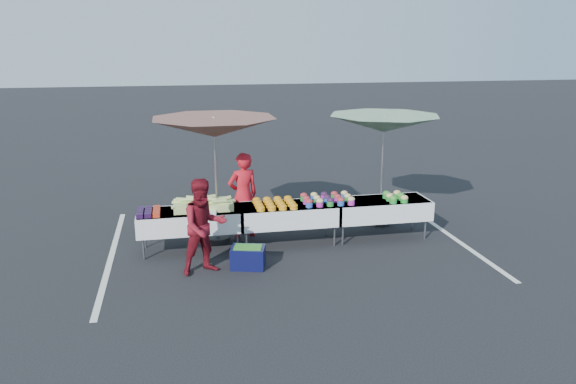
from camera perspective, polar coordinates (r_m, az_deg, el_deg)
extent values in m
plane|color=black|center=(10.61, 0.00, -5.22)|extent=(80.00, 80.00, 0.00)
cube|color=silver|center=(10.49, -17.49, -6.18)|extent=(0.10, 5.00, 0.00)
cube|color=silver|center=(11.64, 15.67, -3.93)|extent=(0.10, 5.00, 0.00)
cube|color=white|center=(10.19, -9.98, -1.99)|extent=(1.80, 0.75, 0.04)
cube|color=white|center=(10.24, -9.94, -2.85)|extent=(1.86, 0.81, 0.36)
cylinder|color=slate|center=(10.10, -14.46, -5.61)|extent=(0.04, 0.04, 0.39)
cylinder|color=slate|center=(10.65, -14.32, -4.51)|extent=(0.04, 0.04, 0.39)
cylinder|color=slate|center=(10.13, -5.13, -5.12)|extent=(0.04, 0.04, 0.39)
cylinder|color=slate|center=(10.68, -5.49, -4.04)|extent=(0.04, 0.04, 0.39)
cube|color=white|center=(10.38, 0.00, -1.44)|extent=(1.80, 0.75, 0.04)
cube|color=white|center=(10.42, 0.00, -2.28)|extent=(1.86, 0.81, 0.36)
cylinder|color=slate|center=(10.14, -4.23, -5.06)|extent=(0.04, 0.04, 0.39)
cylinder|color=slate|center=(10.70, -4.63, -3.99)|extent=(0.04, 0.04, 0.39)
cylinder|color=slate|center=(10.46, 4.74, -4.44)|extent=(0.04, 0.04, 0.39)
cylinder|color=slate|center=(11.00, 3.89, -3.44)|extent=(0.04, 0.04, 0.39)
cube|color=white|center=(10.87, 9.34, -0.88)|extent=(1.80, 0.75, 0.04)
cube|color=white|center=(10.91, 9.31, -1.69)|extent=(1.86, 0.81, 0.36)
cylinder|color=slate|center=(10.50, 5.58, -4.38)|extent=(0.04, 0.04, 0.39)
cylinder|color=slate|center=(11.04, 4.69, -3.38)|extent=(0.04, 0.04, 0.39)
cylinder|color=slate|center=(11.08, 13.74, -3.71)|extent=(0.04, 0.04, 0.39)
cylinder|color=slate|center=(11.59, 12.52, -2.80)|extent=(0.04, 0.04, 0.39)
cube|color=black|center=(9.94, -14.85, -2.36)|extent=(0.12, 0.12, 0.08)
cube|color=black|center=(10.07, -14.81, -2.12)|extent=(0.12, 0.12, 0.08)
cube|color=black|center=(10.20, -14.77, -1.89)|extent=(0.12, 0.12, 0.08)
cube|color=black|center=(10.34, -14.73, -1.67)|extent=(0.12, 0.12, 0.08)
cube|color=black|center=(9.93, -14.04, -2.32)|extent=(0.12, 0.12, 0.08)
cube|color=black|center=(10.06, -14.01, -2.08)|extent=(0.12, 0.12, 0.08)
cube|color=black|center=(10.19, -13.98, -1.86)|extent=(0.12, 0.12, 0.08)
cube|color=black|center=(10.33, -13.95, -1.63)|extent=(0.12, 0.12, 0.08)
cube|color=maroon|center=(9.92, -13.23, -2.28)|extent=(0.12, 0.12, 0.08)
cube|color=maroon|center=(10.05, -13.21, -2.04)|extent=(0.12, 0.12, 0.08)
cube|color=maroon|center=(10.19, -13.20, -1.82)|extent=(0.12, 0.12, 0.08)
cube|color=maroon|center=(10.32, -13.18, -1.59)|extent=(0.12, 0.12, 0.08)
cube|color=#A7BF61|center=(10.22, -8.61, -1.35)|extent=(1.05, 0.55, 0.14)
cylinder|color=#A7BF61|center=(10.37, -6.98, -0.85)|extent=(0.27, 0.09, 0.10)
cylinder|color=#A7BF61|center=(10.23, -10.77, -0.83)|extent=(0.27, 0.14, 0.07)
cylinder|color=#A7BF61|center=(10.08, -7.97, -0.68)|extent=(0.27, 0.14, 0.09)
cylinder|color=#A7BF61|center=(10.23, -11.00, -1.16)|extent=(0.27, 0.15, 0.10)
cylinder|color=#A7BF61|center=(10.13, -9.61, -0.99)|extent=(0.27, 0.15, 0.08)
cylinder|color=#A7BF61|center=(10.22, -8.86, -0.65)|extent=(0.27, 0.10, 0.10)
cylinder|color=#A7BF61|center=(10.10, -8.83, -0.84)|extent=(0.27, 0.07, 0.08)
cylinder|color=#A7BF61|center=(10.02, -9.31, -1.27)|extent=(0.27, 0.14, 0.09)
cylinder|color=#A7BF61|center=(10.37, -9.57, -0.56)|extent=(0.27, 0.12, 0.08)
cylinder|color=#A7BF61|center=(10.33, -6.13, -0.81)|extent=(0.27, 0.16, 0.08)
cylinder|color=#A7BF61|center=(10.15, -10.38, -0.95)|extent=(0.27, 0.11, 0.07)
cylinder|color=#A7BF61|center=(9.98, -9.04, -1.56)|extent=(0.27, 0.10, 0.07)
cylinder|color=#A7BF61|center=(10.33, -8.08, -0.50)|extent=(0.27, 0.12, 0.08)
cylinder|color=#A7BF61|center=(9.97, -11.04, -1.41)|extent=(0.27, 0.15, 0.08)
cylinder|color=#A7BF61|center=(10.21, -10.56, -0.74)|extent=(0.27, 0.10, 0.08)
cylinder|color=#A7BF61|center=(10.16, -7.44, -0.92)|extent=(0.27, 0.16, 0.10)
cylinder|color=#A7BF61|center=(10.10, -10.21, -0.76)|extent=(0.27, 0.12, 0.09)
cylinder|color=#A7BF61|center=(9.98, -7.01, -0.93)|extent=(0.27, 0.09, 0.07)
cylinder|color=#A7BF61|center=(10.03, -6.65, -1.23)|extent=(0.27, 0.10, 0.09)
cylinder|color=#A7BF61|center=(10.09, -7.18, -1.23)|extent=(0.27, 0.12, 0.09)
cylinder|color=#A7BF61|center=(10.43, -8.15, -0.78)|extent=(0.27, 0.10, 0.08)
cylinder|color=#A7BF61|center=(10.20, -6.52, -0.69)|extent=(0.27, 0.14, 0.10)
cube|color=white|center=(9.90, -8.20, -2.15)|extent=(0.30, 0.25, 0.05)
cylinder|color=orange|center=(10.01, -2.77, -1.82)|extent=(0.15, 0.15, 0.05)
ellipsoid|color=orange|center=(10.00, -2.77, -1.60)|extent=(0.15, 0.15, 0.08)
cylinder|color=orange|center=(10.18, -2.92, -1.53)|extent=(0.15, 0.15, 0.05)
ellipsoid|color=orange|center=(10.17, -2.93, -1.31)|extent=(0.15, 0.15, 0.08)
cylinder|color=orange|center=(10.35, -3.07, -1.25)|extent=(0.15, 0.15, 0.05)
ellipsoid|color=orange|center=(10.34, -3.08, -1.03)|extent=(0.15, 0.15, 0.08)
cylinder|color=orange|center=(10.52, -3.22, -0.98)|extent=(0.15, 0.15, 0.05)
ellipsoid|color=orange|center=(10.51, -3.22, -0.77)|extent=(0.15, 0.15, 0.08)
cylinder|color=orange|center=(10.04, -1.64, -1.75)|extent=(0.15, 0.15, 0.05)
ellipsoid|color=orange|center=(10.03, -1.64, -1.53)|extent=(0.15, 0.15, 0.08)
cylinder|color=orange|center=(10.21, -1.81, -1.46)|extent=(0.15, 0.15, 0.05)
ellipsoid|color=orange|center=(10.20, -1.82, -1.25)|extent=(0.15, 0.15, 0.08)
cylinder|color=orange|center=(10.38, -1.98, -1.19)|extent=(0.15, 0.15, 0.05)
ellipsoid|color=orange|center=(10.37, -1.98, -0.97)|extent=(0.15, 0.15, 0.08)
cylinder|color=orange|center=(10.55, -2.14, -0.92)|extent=(0.15, 0.15, 0.05)
ellipsoid|color=orange|center=(10.54, -2.15, -0.71)|extent=(0.15, 0.15, 0.08)
cylinder|color=orange|center=(10.07, -0.52, -1.69)|extent=(0.15, 0.15, 0.05)
ellipsoid|color=orange|center=(10.06, -0.52, -1.47)|extent=(0.15, 0.15, 0.08)
cylinder|color=orange|center=(10.24, -0.71, -1.40)|extent=(0.15, 0.15, 0.05)
ellipsoid|color=orange|center=(10.23, -0.71, -1.19)|extent=(0.15, 0.15, 0.08)
cylinder|color=orange|center=(10.41, -0.90, -1.13)|extent=(0.15, 0.15, 0.05)
ellipsoid|color=orange|center=(10.40, -0.90, -0.91)|extent=(0.15, 0.15, 0.08)
cylinder|color=orange|center=(10.58, -1.08, -0.86)|extent=(0.15, 0.15, 0.05)
ellipsoid|color=orange|center=(10.57, -1.08, -0.65)|extent=(0.15, 0.15, 0.08)
cylinder|color=orange|center=(10.11, 0.59, -1.62)|extent=(0.15, 0.15, 0.05)
ellipsoid|color=orange|center=(10.10, 0.59, -1.40)|extent=(0.15, 0.15, 0.08)
cylinder|color=orange|center=(10.28, 0.38, -1.34)|extent=(0.15, 0.15, 0.05)
ellipsoid|color=orange|center=(10.27, 0.38, -1.12)|extent=(0.15, 0.15, 0.08)
cylinder|color=orange|center=(10.45, 0.18, -1.06)|extent=(0.15, 0.15, 0.05)
ellipsoid|color=orange|center=(10.44, 0.18, -0.85)|extent=(0.15, 0.15, 0.08)
cylinder|color=orange|center=(10.62, -0.01, -0.80)|extent=(0.15, 0.15, 0.05)
ellipsoid|color=orange|center=(10.61, -0.01, -0.59)|extent=(0.15, 0.15, 0.08)
cylinder|color=blue|center=(10.23, 2.17, -1.30)|extent=(0.13, 0.13, 0.10)
ellipsoid|color=maroon|center=(10.21, 2.17, -0.97)|extent=(0.14, 0.14, 0.10)
cylinder|color=#B6279F|center=(10.43, 1.88, -0.96)|extent=(0.13, 0.13, 0.10)
ellipsoid|color=maroon|center=(10.41, 1.89, -0.64)|extent=(0.14, 0.14, 0.10)
cylinder|color=#21862E|center=(10.64, 1.61, -0.64)|extent=(0.13, 0.13, 0.10)
ellipsoid|color=maroon|center=(10.62, 1.61, -0.33)|extent=(0.14, 0.14, 0.10)
cylinder|color=#B6279F|center=(10.27, 3.25, -1.23)|extent=(0.13, 0.13, 0.10)
ellipsoid|color=#D0C365|center=(10.26, 3.26, -0.91)|extent=(0.14, 0.14, 0.10)
cylinder|color=#21862E|center=(10.48, 2.95, -0.90)|extent=(0.13, 0.13, 0.10)
ellipsoid|color=#D0C365|center=(10.46, 2.95, -0.58)|extent=(0.14, 0.14, 0.10)
cylinder|color=blue|center=(10.68, 2.66, -0.58)|extent=(0.13, 0.13, 0.10)
ellipsoid|color=#D0C365|center=(10.67, 2.66, -0.27)|extent=(0.14, 0.14, 0.10)
cylinder|color=#21862E|center=(10.32, 4.33, -1.17)|extent=(0.13, 0.13, 0.10)
ellipsoid|color=#28122F|center=(10.31, 4.33, -0.85)|extent=(0.14, 0.14, 0.10)
cylinder|color=blue|center=(10.53, 4.00, -0.84)|extent=(0.13, 0.13, 0.10)
ellipsoid|color=#28122F|center=(10.51, 4.01, -0.53)|extent=(0.14, 0.14, 0.10)
cylinder|color=#B6279F|center=(10.73, 3.69, -0.52)|extent=(0.13, 0.13, 0.10)
ellipsoid|color=#28122F|center=(10.72, 3.70, -0.22)|extent=(0.14, 0.14, 0.10)
cylinder|color=blue|center=(10.38, 5.39, -1.10)|extent=(0.13, 0.13, 0.10)
ellipsoid|color=maroon|center=(10.36, 5.40, -0.79)|extent=(0.14, 0.14, 0.10)
cylinder|color=#B6279F|center=(10.58, 5.05, -0.78)|extent=(0.13, 0.13, 0.10)
ellipsoid|color=maroon|center=(10.56, 5.06, -0.47)|extent=(0.14, 0.14, 0.10)
cylinder|color=#21862E|center=(10.78, 4.72, -0.47)|extent=(0.13, 0.13, 0.10)
ellipsoid|color=maroon|center=(10.77, 4.73, -0.16)|extent=(0.14, 0.14, 0.10)
cylinder|color=#B6279F|center=(10.44, 6.44, -1.04)|extent=(0.13, 0.13, 0.10)
ellipsoid|color=#D0C365|center=(10.42, 6.45, -0.72)|extent=(0.14, 0.14, 0.10)
cylinder|color=#21862E|center=(10.64, 6.08, -0.72)|extent=(0.13, 0.13, 0.10)
ellipsoid|color=#D0C365|center=(10.62, 6.09, -0.41)|extent=(0.14, 0.14, 0.10)
cylinder|color=blue|center=(10.84, 5.74, -0.41)|extent=(0.13, 0.13, 0.10)
ellipsoid|color=#D0C365|center=(10.82, 5.74, -0.10)|extent=(0.14, 0.14, 0.10)
cylinder|color=#21862E|center=(10.65, 10.64, -0.93)|extent=(0.14, 0.14, 0.08)
ellipsoid|color=#2E8122|center=(10.64, 10.65, -0.65)|extent=(0.14, 0.14, 0.11)
cylinder|color=#21862E|center=(10.81, 10.29, -0.68)|extent=(0.14, 0.14, 0.08)
ellipsoid|color=#CABC5A|center=(10.80, 10.30, -0.39)|extent=(0.14, 0.14, 0.11)
cylinder|color=#21862E|center=(10.97, 9.95, -0.43)|extent=(0.14, 0.14, 0.08)
ellipsoid|color=#2E8122|center=(10.96, 9.96, -0.15)|extent=(0.14, 0.14, 0.11)
cylinder|color=#21862E|center=(10.74, 11.73, -0.86)|extent=(0.14, 0.14, 0.08)
ellipsoid|color=#CABC5A|center=(10.72, 11.75, -0.58)|extent=(0.14, 0.14, 0.11)
cylinder|color=#21862E|center=(10.90, 11.36, -0.61)|extent=(0.14, 0.14, 0.08)
ellipsoid|color=#2E8122|center=(10.88, 11.38, -0.33)|extent=(0.14, 0.14, 0.11)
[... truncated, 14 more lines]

